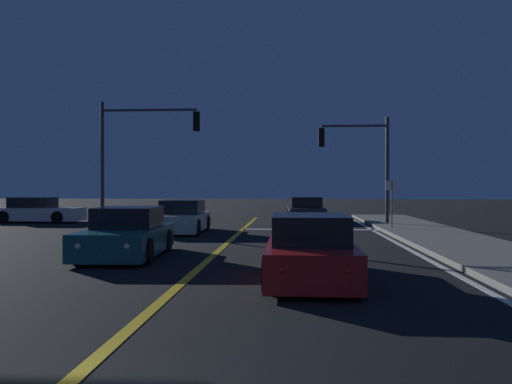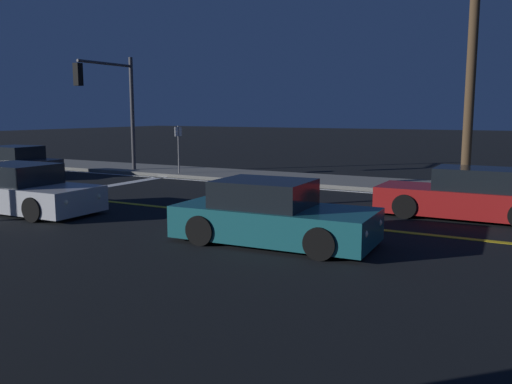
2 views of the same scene
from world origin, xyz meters
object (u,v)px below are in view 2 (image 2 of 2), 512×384
at_px(car_lead_oncoming_charcoal, 12,163).
at_px(utility_pole_right, 473,44).
at_px(car_side_waiting_red, 468,196).
at_px(car_far_approaching_silver, 23,191).
at_px(street_sign_corner, 178,142).
at_px(traffic_signal_near_right, 112,96).
at_px(car_parked_curb_teal, 272,216).

relative_size(car_lead_oncoming_charcoal, utility_pole_right, 0.44).
height_order(car_side_waiting_red, car_far_approaching_silver, same).
height_order(car_lead_oncoming_charcoal, street_sign_corner, street_sign_corner).
bearing_deg(traffic_signal_near_right, car_far_approaching_silver, 26.76).
distance_m(car_parked_curb_teal, car_side_waiting_red, 5.87).
height_order(car_lead_oncoming_charcoal, traffic_signal_near_right, traffic_signal_near_right).
bearing_deg(traffic_signal_near_right, street_sign_corner, 108.57).
bearing_deg(car_lead_oncoming_charcoal, street_sign_corner, -63.57).
bearing_deg(car_far_approaching_silver, street_sign_corner, -173.46).
height_order(car_far_approaching_silver, street_sign_corner, street_sign_corner).
distance_m(car_side_waiting_red, traffic_signal_near_right, 15.65).
bearing_deg(car_far_approaching_silver, car_lead_oncoming_charcoal, -126.69).
xyz_separation_m(car_side_waiting_red, car_far_approaching_silver, (-4.95, 11.09, 0.00)).
distance_m(car_far_approaching_silver, traffic_signal_near_right, 9.34).
distance_m(car_lead_oncoming_charcoal, car_side_waiting_red, 18.59).
bearing_deg(traffic_signal_near_right, car_parked_curb_teal, 56.38).
bearing_deg(car_lead_oncoming_charcoal, car_far_approaching_silver, -128.24).
xyz_separation_m(traffic_signal_near_right, utility_pole_right, (2.34, -14.32, 1.62)).
distance_m(car_lead_oncoming_charcoal, street_sign_corner, 7.27).
xyz_separation_m(car_lead_oncoming_charcoal, car_far_approaching_silver, (-5.36, -7.50, 0.00)).
height_order(car_far_approaching_silver, traffic_signal_near_right, traffic_signal_near_right).
xyz_separation_m(car_parked_curb_teal, car_lead_oncoming_charcoal, (5.26, 15.27, 0.00)).
relative_size(car_side_waiting_red, street_sign_corner, 2.05).
xyz_separation_m(car_side_waiting_red, street_sign_corner, (3.92, 12.29, 0.91)).
distance_m(car_parked_curb_teal, car_far_approaching_silver, 7.77).
bearing_deg(car_side_waiting_red, utility_pole_right, 8.13).
bearing_deg(utility_pole_right, traffic_signal_near_right, 99.28).
relative_size(traffic_signal_near_right, utility_pole_right, 0.53).
distance_m(car_side_waiting_red, utility_pole_right, 7.02).
height_order(car_parked_curb_teal, utility_pole_right, utility_pole_right).
relative_size(traffic_signal_near_right, street_sign_corner, 2.38).
height_order(utility_pole_right, street_sign_corner, utility_pole_right).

